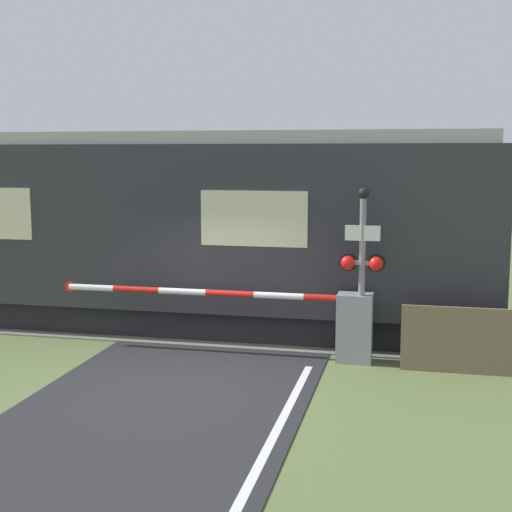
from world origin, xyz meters
The scene contains 6 objects.
ground_plane centered at (0.00, 0.00, 0.00)m, with size 80.00×80.00×0.00m, color #5B6B3D.
track_bed centered at (0.00, 3.44, 0.02)m, with size 36.00×3.20×0.13m.
train centered at (-4.78, 3.44, 2.03)m, with size 19.59×2.95×3.97m.
crossing_barrier centered at (2.02, 1.54, 0.68)m, with size 5.70×0.44×1.20m.
signal_post centered at (2.59, 1.42, 1.71)m, with size 0.77×0.26×3.00m.
roadside_fence centered at (4.76, 1.25, 0.55)m, with size 2.99×0.06×1.10m.
Camera 1 is at (3.44, -10.45, 3.55)m, focal length 50.00 mm.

